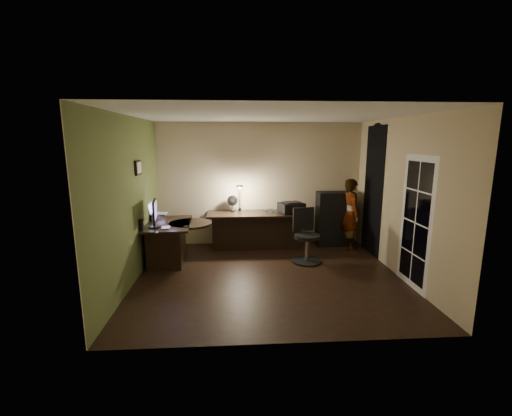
{
  "coord_description": "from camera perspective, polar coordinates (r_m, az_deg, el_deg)",
  "views": [
    {
      "loc": [
        -0.58,
        -5.55,
        2.31
      ],
      "look_at": [
        -0.15,
        1.05,
        1.0
      ],
      "focal_mm": 24.0,
      "sensor_mm": 36.0,
      "label": 1
    }
  ],
  "objects": [
    {
      "name": "desk_left",
      "position": [
        6.82,
        -14.19,
        -5.56
      ],
      "size": [
        0.88,
        1.37,
        0.76
      ],
      "primitive_type": "cube",
      "rotation": [
        0.0,
        0.0,
        0.05
      ],
      "color": "black",
      "rests_on": "floor"
    },
    {
      "name": "wall_back",
      "position": [
        7.64,
        0.66,
        3.98
      ],
      "size": [
        4.5,
        0.01,
        2.7
      ],
      "primitive_type": "cube",
      "color": "#C2B088",
      "rests_on": "floor"
    },
    {
      "name": "headphones",
      "position": [
        7.36,
        2.28,
        -0.38
      ],
      "size": [
        0.18,
        0.1,
        0.08
      ],
      "primitive_type": "cube",
      "rotation": [
        0.0,
        0.0,
        -0.16
      ],
      "color": "#236192",
      "rests_on": "desk_right"
    },
    {
      "name": "laptop",
      "position": [
        7.02,
        -15.91,
        -0.04
      ],
      "size": [
        0.34,
        0.33,
        0.22
      ],
      "primitive_type": "cube",
      "rotation": [
        0.0,
        0.0,
        -0.07
      ],
      "color": "silver",
      "rests_on": "laptop_stand"
    },
    {
      "name": "pen",
      "position": [
        6.76,
        -11.19,
        -2.12
      ],
      "size": [
        0.02,
        0.12,
        0.01
      ],
      "primitive_type": "cube",
      "rotation": [
        0.0,
        0.0,
        0.08
      ],
      "color": "black",
      "rests_on": "desk_left"
    },
    {
      "name": "office_chair",
      "position": [
        6.62,
        8.53,
        -4.67
      ],
      "size": [
        0.65,
        0.65,
        1.03
      ],
      "primitive_type": "cube",
      "rotation": [
        0.0,
        0.0,
        0.15
      ],
      "color": "black",
      "rests_on": "floor"
    },
    {
      "name": "phone",
      "position": [
        6.35,
        -11.56,
        -3.0
      ],
      "size": [
        0.1,
        0.13,
        0.01
      ],
      "primitive_type": "cube",
      "rotation": [
        0.0,
        0.0,
        -0.39
      ],
      "color": "black",
      "rests_on": "desk_left"
    },
    {
      "name": "monitor",
      "position": [
        6.41,
        -16.67,
        -1.54
      ],
      "size": [
        0.19,
        0.55,
        0.35
      ],
      "primitive_type": "cube",
      "rotation": [
        0.0,
        0.0,
        0.15
      ],
      "color": "black",
      "rests_on": "desk_left"
    },
    {
      "name": "arched_doorway",
      "position": [
        7.34,
        18.93,
        2.69
      ],
      "size": [
        0.01,
        0.9,
        2.6
      ],
      "primitive_type": "cube",
      "color": "black",
      "rests_on": "floor"
    },
    {
      "name": "french_door",
      "position": [
        5.87,
        25.05,
        -2.25
      ],
      "size": [
        0.02,
        0.92,
        2.1
      ],
      "primitive_type": "cube",
      "color": "white",
      "rests_on": "floor"
    },
    {
      "name": "wall_front",
      "position": [
        3.72,
        5.39,
        -3.8
      ],
      "size": [
        4.5,
        0.01,
        2.7
      ],
      "primitive_type": "cube",
      "color": "#C2B088",
      "rests_on": "floor"
    },
    {
      "name": "speaker",
      "position": [
        6.27,
        -18.57,
        -2.67
      ],
      "size": [
        0.09,
        0.09,
        0.2
      ],
      "primitive_type": "cylinder",
      "rotation": [
        0.0,
        0.0,
        -0.24
      ],
      "color": "black",
      "rests_on": "desk_left"
    },
    {
      "name": "person",
      "position": [
        7.62,
        15.5,
        -0.97
      ],
      "size": [
        0.42,
        0.58,
        1.51
      ],
      "primitive_type": "imported",
      "rotation": [
        0.0,
        0.0,
        1.69
      ],
      "color": "#D8A88C",
      "rests_on": "floor"
    },
    {
      "name": "desk_fan",
      "position": [
        7.45,
        -3.93,
        0.8
      ],
      "size": [
        0.25,
        0.18,
        0.35
      ],
      "primitive_type": "cube",
      "rotation": [
        0.0,
        0.0,
        -0.26
      ],
      "color": "black",
      "rests_on": "desk_right"
    },
    {
      "name": "green_wall_overlay",
      "position": [
        5.87,
        -20.1,
        1.11
      ],
      "size": [
        0.0,
        4.0,
        2.7
      ],
      "primitive_type": "cube",
      "color": "#556631",
      "rests_on": "floor"
    },
    {
      "name": "ceiling",
      "position": [
        5.59,
        2.32,
        15.25
      ],
      "size": [
        4.5,
        4.0,
        0.01
      ],
      "primitive_type": "cube",
      "color": "silver",
      "rests_on": "floor"
    },
    {
      "name": "mouse",
      "position": [
        6.01,
        -16.24,
        -3.9
      ],
      "size": [
        0.08,
        0.1,
        0.03
      ],
      "primitive_type": "ellipsoid",
      "rotation": [
        0.0,
        0.0,
        -0.33
      ],
      "color": "silver",
      "rests_on": "desk_left"
    },
    {
      "name": "desk_right",
      "position": [
        7.45,
        -0.03,
        -3.75
      ],
      "size": [
        2.08,
        0.74,
        0.78
      ],
      "primitive_type": "cube",
      "rotation": [
        0.0,
        0.0,
        -0.0
      ],
      "color": "black",
      "rests_on": "floor"
    },
    {
      "name": "cabinet",
      "position": [
        7.81,
        12.98,
        -1.74
      ],
      "size": [
        0.8,
        0.41,
        1.2
      ],
      "primitive_type": "cube",
      "rotation": [
        0.0,
        0.0,
        0.01
      ],
      "color": "black",
      "rests_on": "floor"
    },
    {
      "name": "wall_left",
      "position": [
        5.87,
        -20.24,
        1.1
      ],
      "size": [
        0.01,
        4.0,
        2.7
      ],
      "primitive_type": "cube",
      "color": "#C2B088",
      "rests_on": "floor"
    },
    {
      "name": "desk_lamp",
      "position": [
        7.48,
        -2.75,
        1.89
      ],
      "size": [
        0.2,
        0.31,
        0.62
      ],
      "primitive_type": "cube",
      "rotation": [
        0.0,
        0.0,
        -0.2
      ],
      "color": "black",
      "rests_on": "desk_right"
    },
    {
      "name": "floor",
      "position": [
        6.04,
        2.11,
        -11.34
      ],
      "size": [
        4.5,
        4.0,
        0.01
      ],
      "primitive_type": "cube",
      "color": "black",
      "rests_on": "ground"
    },
    {
      "name": "laptop_stand",
      "position": [
        7.06,
        -16.1,
        -1.38
      ],
      "size": [
        0.32,
        0.29,
        0.11
      ],
      "primitive_type": "cube",
      "rotation": [
        0.0,
        0.0,
        0.38
      ],
      "color": "silver",
      "rests_on": "desk_left"
    },
    {
      "name": "framed_picture",
      "position": [
        6.24,
        -19.09,
        6.37
      ],
      "size": [
        0.04,
        0.3,
        0.25
      ],
      "primitive_type": "cube",
      "color": "black",
      "rests_on": "wall_left"
    },
    {
      "name": "printer",
      "position": [
        7.38,
        5.91,
        0.16
      ],
      "size": [
        0.59,
        0.52,
        0.22
      ],
      "primitive_type": "cube",
      "rotation": [
        0.0,
        0.0,
        0.3
      ],
      "color": "black",
      "rests_on": "desk_right"
    },
    {
      "name": "wall_right",
      "position": [
        6.31,
        23.06,
        1.55
      ],
      "size": [
        0.01,
        4.0,
        2.7
      ],
      "primitive_type": "cube",
      "color": "#C2B088",
      "rests_on": "floor"
    },
    {
      "name": "notepad",
      "position": [
        6.34,
        -14.81,
        -3.16
      ],
      "size": [
        0.17,
        0.22,
        0.01
      ],
      "primitive_type": "cube",
      "rotation": [
        0.0,
        0.0,
        0.13
      ],
      "color": "silver",
      "rests_on": "desk_left"
    }
  ]
}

